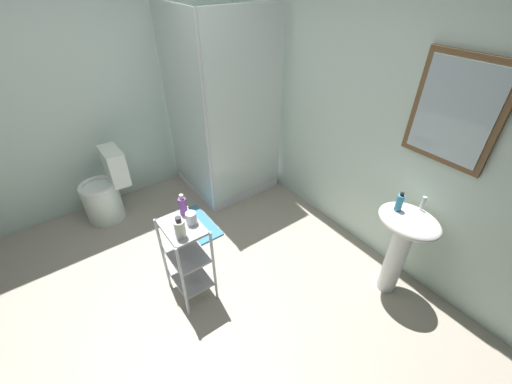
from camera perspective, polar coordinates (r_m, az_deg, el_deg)
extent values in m
cube|color=#A49989|center=(2.87, -13.42, -19.01)|extent=(4.20, 4.20, 0.02)
cube|color=silver|center=(3.01, 17.12, 14.04)|extent=(4.20, 0.10, 2.50)
cube|color=brown|center=(2.50, 31.74, 11.94)|extent=(0.56, 0.03, 0.72)
cube|color=silver|center=(2.48, 31.55, 11.87)|extent=(0.48, 0.01, 0.64)
cube|color=silver|center=(3.68, -29.11, 15.11)|extent=(0.10, 4.20, 2.50)
cube|color=white|center=(4.10, -5.13, 2.58)|extent=(0.90, 0.90, 0.10)
cube|color=silver|center=(3.46, -12.55, 14.00)|extent=(0.90, 0.02, 1.90)
cube|color=silver|center=(3.29, -1.78, 13.71)|extent=(0.02, 0.90, 1.90)
cylinder|color=silver|center=(3.08, -8.80, 11.67)|extent=(0.04, 0.04, 1.90)
cylinder|color=silver|center=(4.07, -5.17, 3.19)|extent=(0.08, 0.08, 0.00)
cylinder|color=white|center=(2.87, 23.30, -10.82)|extent=(0.15, 0.15, 0.68)
ellipsoid|color=white|center=(2.61, 25.38, -4.65)|extent=(0.46, 0.37, 0.13)
cylinder|color=silver|center=(2.64, 27.37, -1.67)|extent=(0.03, 0.03, 0.10)
cylinder|color=white|center=(3.78, -25.35, -1.70)|extent=(0.37, 0.37, 0.40)
torus|color=white|center=(3.67, -26.19, 0.96)|extent=(0.37, 0.37, 0.04)
cube|color=white|center=(3.61, -23.68, 4.29)|extent=(0.35, 0.17, 0.36)
cylinder|color=silver|center=(2.74, -16.05, -10.57)|extent=(0.02, 0.02, 0.74)
cylinder|color=silver|center=(2.51, -12.71, -15.58)|extent=(0.02, 0.02, 0.74)
cylinder|color=silver|center=(2.80, -11.17, -8.47)|extent=(0.02, 0.02, 0.74)
cylinder|color=silver|center=(2.57, -7.40, -13.11)|extent=(0.02, 0.02, 0.74)
cube|color=#99999E|center=(2.79, -11.40, -14.46)|extent=(0.36, 0.26, 0.02)
cube|color=#99999E|center=(2.59, -12.11, -10.64)|extent=(0.36, 0.26, 0.02)
cube|color=#99999E|center=(2.40, -12.94, -6.02)|extent=(0.36, 0.26, 0.02)
cylinder|color=#389ED1|center=(2.54, 23.96, -1.71)|extent=(0.05, 0.05, 0.12)
cylinder|color=black|center=(2.50, 24.38, -0.34)|extent=(0.03, 0.03, 0.03)
cylinder|color=purple|center=(2.46, -12.76, -2.44)|extent=(0.06, 0.06, 0.14)
cylinder|color=silver|center=(2.40, -13.03, -0.83)|extent=(0.03, 0.03, 0.04)
cylinder|color=white|center=(2.26, -13.26, -6.38)|extent=(0.07, 0.07, 0.14)
cylinder|color=#333338|center=(2.21, -13.56, -4.75)|extent=(0.04, 0.04, 0.03)
cylinder|color=silver|center=(2.37, -11.34, -4.55)|extent=(0.08, 0.08, 0.09)
cube|color=teal|center=(3.48, -11.11, -5.93)|extent=(0.60, 0.40, 0.02)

